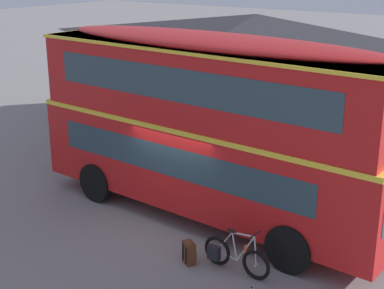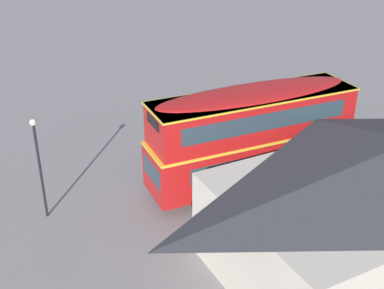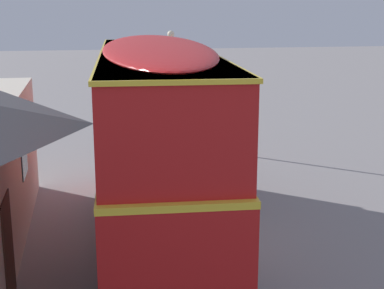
# 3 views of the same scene
# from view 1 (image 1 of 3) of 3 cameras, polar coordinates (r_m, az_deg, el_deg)

# --- Properties ---
(ground_plane) EXTENTS (120.00, 120.00, 0.00)m
(ground_plane) POSITION_cam_1_polar(r_m,az_deg,el_deg) (14.88, -0.73, -7.75)
(ground_plane) COLOR gray
(double_decker_bus) EXTENTS (10.01, 3.00, 4.79)m
(double_decker_bus) POSITION_cam_1_polar(r_m,az_deg,el_deg) (14.30, 1.84, 2.50)
(double_decker_bus) COLOR black
(double_decker_bus) RESTS_ON ground
(touring_bicycle) EXTENTS (1.69, 0.46, 1.04)m
(touring_bicycle) POSITION_cam_1_polar(r_m,az_deg,el_deg) (12.56, 4.19, -11.09)
(touring_bicycle) COLOR black
(touring_bicycle) RESTS_ON ground
(backpack_on_ground) EXTENTS (0.39, 0.35, 0.56)m
(backpack_on_ground) POSITION_cam_1_polar(r_m,az_deg,el_deg) (12.86, -0.30, -10.72)
(backpack_on_ground) COLOR #592D19
(backpack_on_ground) RESTS_ON ground
(pub_building) EXTENTS (14.89, 7.52, 4.65)m
(pub_building) POSITION_cam_1_polar(r_m,az_deg,el_deg) (21.13, 6.28, 6.74)
(pub_building) COLOR beige
(pub_building) RESTS_ON ground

